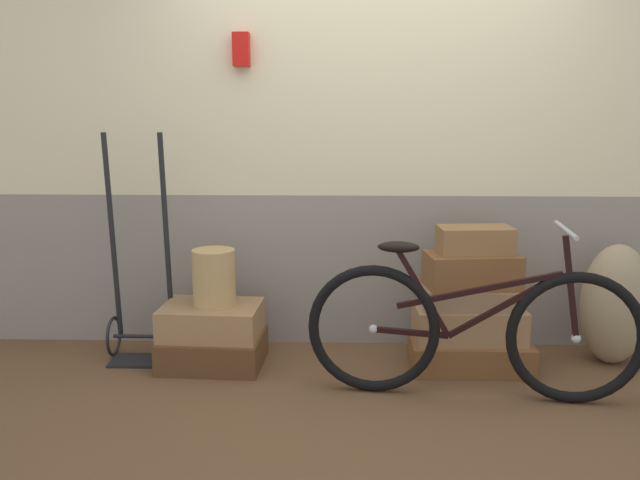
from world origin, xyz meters
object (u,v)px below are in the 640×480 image
suitcase_4 (469,298)px  suitcase_5 (472,270)px  suitcase_0 (213,350)px  burlap_sack (615,304)px  suitcase_2 (470,354)px  suitcase_6 (475,240)px  suitcase_3 (468,323)px  wicker_basket (214,278)px  bicycle (472,330)px  luggage_trolley (142,302)px  suitcase_1 (212,320)px

suitcase_4 → suitcase_5: (0.01, 0.01, 0.16)m
suitcase_0 → burlap_sack: bearing=5.7°
suitcase_2 → suitcase_4: (-0.02, 0.01, 0.35)m
suitcase_4 → suitcase_2: bearing=-17.3°
suitcase_6 → burlap_sack: 0.97m
suitcase_3 → suitcase_5: size_ratio=1.20×
suitcase_2 → suitcase_3: (-0.01, 0.02, 0.19)m
suitcase_3 → wicker_basket: 1.53m
wicker_basket → suitcase_4: bearing=-0.8°
suitcase_4 → bicycle: 0.42m
suitcase_2 → burlap_sack: 0.93m
suitcase_3 → luggage_trolley: 1.99m
suitcase_1 → suitcase_4: bearing=2.6°
wicker_basket → burlap_sack: (2.40, 0.09, -0.17)m
suitcase_5 → luggage_trolley: 2.01m
suitcase_0 → suitcase_4: (1.52, -0.01, 0.34)m
bicycle → suitcase_5: bearing=80.2°
suitcase_0 → suitcase_1: 0.19m
wicker_basket → luggage_trolley: size_ratio=0.24×
suitcase_2 → luggage_trolley: 2.02m
suitcase_1 → wicker_basket: 0.26m
suitcase_2 → burlap_sack: burlap_sack is taller
suitcase_4 → suitcase_6: 0.34m
suitcase_0 → suitcase_1: suitcase_1 is taller
suitcase_0 → suitcase_4: suitcase_4 is taller
suitcase_3 → bicycle: bicycle is taller
suitcase_6 → burlap_sack: (0.87, 0.09, -0.41)m
suitcase_4 → suitcase_5: bearing=40.6°
suitcase_5 → bicycle: 0.48m
suitcase_1 → suitcase_2: bearing=2.4°
suitcase_0 → suitcase_3: suitcase_3 is taller
suitcase_5 → luggage_trolley: bearing=170.2°
suitcase_4 → suitcase_6: size_ratio=1.28×
suitcase_4 → bicycle: size_ratio=0.31×
suitcase_2 → wicker_basket: (-1.52, 0.03, 0.45)m
suitcase_4 → suitcase_5: 0.16m
suitcase_2 → burlap_sack: (0.88, 0.12, 0.28)m
suitcase_1 → suitcase_3: size_ratio=0.91×
wicker_basket → bicycle: 1.52m
suitcase_1 → luggage_trolley: 0.47m
suitcase_3 → wicker_basket: (-1.51, 0.00, 0.27)m
bicycle → suitcase_3: bearing=81.1°
suitcase_4 → burlap_sack: burlap_sack is taller
wicker_basket → suitcase_3: bearing=-0.1°
suitcase_5 → luggage_trolley: luggage_trolley is taller
suitcase_1 → suitcase_4: size_ratio=1.07×
suitcase_2 → suitcase_1: bearing=179.4°
luggage_trolley → burlap_sack: bearing=-0.2°
suitcase_1 → bicycle: bearing=-13.0°
suitcase_6 → suitcase_5: bearing=-141.2°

